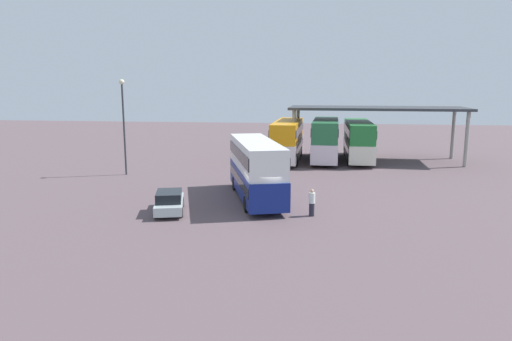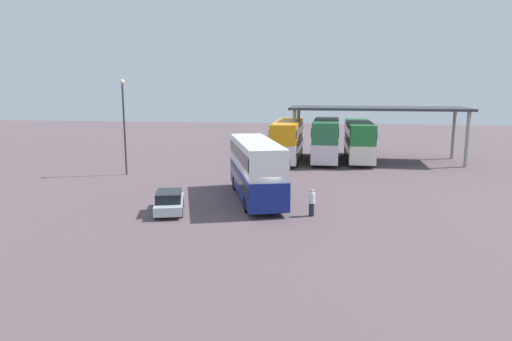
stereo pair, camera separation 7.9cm
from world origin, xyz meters
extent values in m
plane|color=#5C4B50|center=(0.00, 0.00, 0.00)|extent=(140.00, 140.00, 0.00)
cube|color=navy|center=(-0.83, 3.63, 1.23)|extent=(5.22, 10.33, 1.76)
cube|color=white|center=(-0.83, 3.63, 3.07)|extent=(5.09, 10.11, 1.91)
cube|color=black|center=(-0.83, 3.63, 1.44)|extent=(5.14, 9.95, 0.60)
cube|color=black|center=(-0.83, 3.63, 3.16)|extent=(5.14, 9.95, 0.76)
cube|color=black|center=(-2.27, 8.40, 1.50)|extent=(2.00, 0.69, 1.06)
cube|color=orange|center=(-2.27, 8.40, 2.34)|extent=(1.65, 0.57, 0.36)
cylinder|color=black|center=(-2.78, 6.30, 0.50)|extent=(0.56, 1.04, 1.00)
cylinder|color=black|center=(-0.68, 6.93, 0.50)|extent=(0.56, 1.04, 1.00)
cylinder|color=black|center=(-0.98, 0.34, 0.50)|extent=(0.56, 1.04, 1.00)
cylinder|color=black|center=(1.11, 0.97, 0.50)|extent=(0.56, 1.04, 1.00)
cube|color=#B3C3C3|center=(-5.66, -0.35, 0.49)|extent=(2.56, 4.20, 0.55)
cube|color=black|center=(-5.61, -0.54, 1.06)|extent=(1.99, 2.46, 0.58)
cylinder|color=black|center=(-6.68, 0.64, 0.30)|extent=(0.35, 0.63, 0.60)
cylinder|color=black|center=(-5.26, 1.01, 0.30)|extent=(0.35, 0.63, 0.60)
cylinder|color=black|center=(-6.06, -1.71, 0.30)|extent=(0.35, 0.63, 0.60)
cylinder|color=black|center=(-4.65, -1.34, 0.30)|extent=(0.35, 0.63, 0.60)
cube|color=white|center=(0.21, 20.76, 1.25)|extent=(2.86, 11.18, 1.80)
cube|color=orange|center=(0.21, 20.76, 3.13)|extent=(2.78, 10.95, 1.95)
cube|color=black|center=(0.21, 20.76, 1.47)|extent=(2.89, 10.74, 0.61)
cube|color=black|center=(0.21, 20.76, 3.22)|extent=(2.89, 10.74, 0.78)
cube|color=black|center=(0.37, 26.25, 1.52)|extent=(2.16, 0.16, 1.08)
cube|color=orange|center=(0.37, 26.25, 2.38)|extent=(1.78, 0.13, 0.36)
cylinder|color=black|center=(-0.84, 24.23, 0.50)|extent=(0.31, 1.01, 1.00)
cylinder|color=black|center=(1.46, 24.16, 0.50)|extent=(0.31, 1.01, 1.00)
cylinder|color=black|center=(-1.04, 17.35, 0.50)|extent=(0.31, 1.01, 1.00)
cylinder|color=black|center=(1.26, 17.28, 0.50)|extent=(0.31, 1.01, 1.00)
cube|color=silver|center=(4.09, 21.05, 1.29)|extent=(2.91, 10.29, 1.87)
cube|color=#25683D|center=(4.09, 21.05, 3.24)|extent=(2.83, 10.09, 2.03)
cube|color=black|center=(4.09, 21.05, 1.51)|extent=(2.94, 9.89, 0.64)
cube|color=black|center=(4.09, 21.05, 3.34)|extent=(2.94, 9.89, 0.81)
cube|color=black|center=(4.28, 26.10, 1.57)|extent=(2.16, 0.18, 1.12)
cube|color=orange|center=(4.28, 26.10, 2.47)|extent=(1.78, 0.15, 0.36)
cylinder|color=black|center=(3.06, 24.26, 0.50)|extent=(0.32, 1.01, 1.00)
cylinder|color=black|center=(5.36, 24.17, 0.50)|extent=(0.32, 1.01, 1.00)
cylinder|color=black|center=(2.83, 17.93, 0.50)|extent=(0.32, 1.01, 1.00)
cylinder|color=black|center=(5.12, 17.85, 0.50)|extent=(0.32, 1.01, 1.00)
cube|color=silver|center=(7.49, 21.83, 1.23)|extent=(2.53, 10.87, 1.77)
cube|color=#227332|center=(7.49, 21.83, 3.07)|extent=(2.46, 10.66, 1.91)
cube|color=black|center=(7.49, 21.83, 1.44)|extent=(2.57, 10.44, 0.60)
cube|color=black|center=(7.49, 21.83, 3.17)|extent=(2.57, 10.44, 0.77)
cube|color=black|center=(7.51, 27.21, 1.50)|extent=(2.11, 0.11, 1.06)
cube|color=orange|center=(7.51, 27.21, 2.35)|extent=(1.74, 0.09, 0.36)
cylinder|color=black|center=(6.38, 25.20, 0.50)|extent=(0.29, 1.00, 1.00)
cylinder|color=black|center=(8.62, 25.19, 0.50)|extent=(0.29, 1.00, 1.00)
cylinder|color=black|center=(6.35, 18.47, 0.50)|extent=(0.29, 1.00, 1.00)
cylinder|color=black|center=(8.59, 18.46, 0.50)|extent=(0.29, 1.00, 1.00)
cube|color=#33353A|center=(9.21, 21.95, 5.40)|extent=(17.85, 7.07, 0.25)
cylinder|color=#9E9B93|center=(17.51, 24.30, 2.64)|extent=(0.36, 0.36, 5.27)
cylinder|color=#9E9B93|center=(17.33, 19.04, 2.64)|extent=(0.36, 0.36, 5.27)
cylinder|color=#9E9B93|center=(1.08, 24.87, 2.64)|extent=(0.36, 0.36, 5.27)
cylinder|color=#9E9B93|center=(0.90, 19.61, 2.64)|extent=(0.36, 0.36, 5.27)
cylinder|color=#33353A|center=(-13.26, 11.04, 3.92)|extent=(0.16, 0.16, 7.83)
sphere|color=beige|center=(-13.26, 11.04, 7.98)|extent=(0.44, 0.44, 0.44)
cylinder|color=#262633|center=(3.00, -0.05, 0.39)|extent=(0.32, 0.32, 0.79)
cylinder|color=silver|center=(3.00, -0.05, 1.10)|extent=(0.38, 0.38, 0.62)
sphere|color=tan|center=(3.00, -0.05, 1.52)|extent=(0.22, 0.22, 0.22)
camera|label=1|loc=(3.19, -27.02, 7.64)|focal=32.57mm
camera|label=2|loc=(3.27, -27.01, 7.64)|focal=32.57mm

